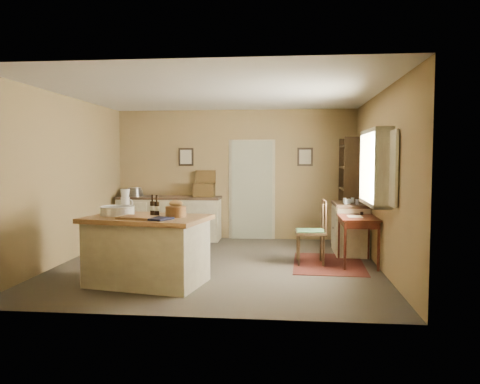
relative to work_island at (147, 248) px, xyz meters
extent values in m
plane|color=#52493F|center=(0.78, 1.24, -0.48)|extent=(5.00, 5.00, 0.00)
cube|color=olive|center=(0.78, 3.74, 0.87)|extent=(5.00, 0.10, 2.70)
cube|color=olive|center=(0.78, -1.26, 0.87)|extent=(5.00, 0.10, 2.70)
cube|color=olive|center=(-1.72, 1.24, 0.87)|extent=(0.10, 5.00, 2.70)
cube|color=olive|center=(3.28, 1.24, 0.87)|extent=(0.10, 5.00, 2.70)
plane|color=silver|center=(0.78, 1.24, 2.22)|extent=(5.00, 5.00, 0.00)
cube|color=#A8AB8E|center=(1.13, 3.71, 0.57)|extent=(0.97, 0.06, 2.11)
cube|color=black|center=(-0.27, 3.72, 1.24)|extent=(0.32, 0.02, 0.38)
cube|color=beige|center=(-0.27, 3.71, 1.24)|extent=(0.24, 0.01, 0.30)
cube|color=black|center=(2.23, 3.72, 1.24)|extent=(0.32, 0.02, 0.38)
cube|color=beige|center=(2.23, 3.71, 1.24)|extent=(0.24, 0.01, 0.30)
cube|color=beige|center=(3.16, 1.04, 0.54)|extent=(0.25, 1.32, 0.06)
cube|color=beige|center=(3.16, 1.04, 1.60)|extent=(0.25, 1.32, 0.06)
cube|color=white|center=(3.28, 1.04, 1.07)|extent=(0.01, 1.20, 1.00)
cube|color=beige|center=(3.24, 0.22, 1.07)|extent=(0.04, 0.35, 1.00)
cube|color=beige|center=(3.24, 1.86, 1.07)|extent=(0.04, 0.35, 1.00)
cube|color=beige|center=(0.01, 0.00, -0.06)|extent=(1.60, 1.17, 0.85)
cube|color=#926342|center=(0.01, 0.00, 0.40)|extent=(1.73, 1.29, 0.06)
cylinder|color=white|center=(-0.44, 0.13, 0.48)|extent=(0.45, 0.45, 0.11)
cube|color=#926342|center=(-0.05, -0.23, 0.44)|extent=(0.51, 0.40, 0.03)
cube|color=black|center=(0.22, -0.30, 0.44)|extent=(0.45, 0.41, 0.02)
cylinder|color=brown|center=(0.40, -0.01, 0.50)|extent=(0.27, 0.27, 0.14)
cylinder|color=black|center=(0.07, 0.03, 0.57)|extent=(0.06, 0.06, 0.29)
cylinder|color=black|center=(0.15, -0.02, 0.57)|extent=(0.06, 0.06, 0.29)
cube|color=beige|center=(-0.57, 3.44, -0.06)|extent=(2.10, 0.58, 0.85)
cube|color=#332319|center=(-0.57, 3.44, 0.39)|extent=(2.14, 0.61, 0.05)
cube|color=#4D3517|center=(0.17, 3.44, 0.56)|extent=(0.42, 0.32, 0.28)
cylinder|color=#59544F|center=(-1.30, 3.44, 0.51)|extent=(0.36, 0.36, 0.18)
cube|color=#4C1514|center=(2.53, 1.44, -0.48)|extent=(1.16, 1.64, 0.01)
cube|color=#38140D|center=(2.98, 1.45, 0.27)|extent=(0.57, 0.94, 0.03)
cube|color=#38140D|center=(2.98, 1.45, 0.20)|extent=(0.51, 0.88, 0.10)
cube|color=silver|center=(2.93, 1.45, 0.29)|extent=(0.22, 0.30, 0.01)
cylinder|color=black|center=(3.08, 1.71, 0.31)|extent=(0.05, 0.05, 0.05)
cylinder|color=#38140D|center=(2.74, 1.03, -0.12)|extent=(0.04, 0.04, 0.72)
cylinder|color=#38140D|center=(3.23, 1.03, -0.12)|extent=(0.04, 0.04, 0.72)
cylinder|color=#38140D|center=(2.74, 1.88, -0.12)|extent=(0.04, 0.04, 0.72)
cylinder|color=#38140D|center=(3.23, 1.88, -0.12)|extent=(0.04, 0.04, 0.72)
cube|color=beige|center=(2.98, 2.36, -0.06)|extent=(0.54, 0.99, 0.85)
cube|color=#332319|center=(2.98, 2.36, 0.39)|extent=(0.57, 1.03, 0.05)
cylinder|color=silver|center=(2.95, 2.21, 0.46)|extent=(0.24, 0.24, 0.09)
cube|color=black|center=(3.09, 2.75, 0.56)|extent=(0.35, 0.04, 2.09)
cube|color=black|center=(3.09, 3.65, 0.56)|extent=(0.35, 0.04, 2.09)
cube|color=black|center=(3.26, 3.20, 0.56)|extent=(0.02, 0.94, 2.09)
cube|color=black|center=(3.09, 3.20, -0.43)|extent=(0.35, 0.90, 0.03)
cube|color=black|center=(3.09, 3.20, 0.09)|extent=(0.35, 0.90, 0.03)
cube|color=black|center=(3.09, 3.20, 0.61)|extent=(0.35, 0.90, 0.03)
cube|color=black|center=(3.09, 3.20, 1.03)|extent=(0.35, 0.90, 0.03)
cube|color=black|center=(3.09, 3.20, 1.45)|extent=(0.35, 0.90, 0.03)
cylinder|color=white|center=(3.09, 3.20, 0.67)|extent=(0.12, 0.12, 0.11)
camera|label=1|loc=(1.86, -6.03, 1.19)|focal=35.00mm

